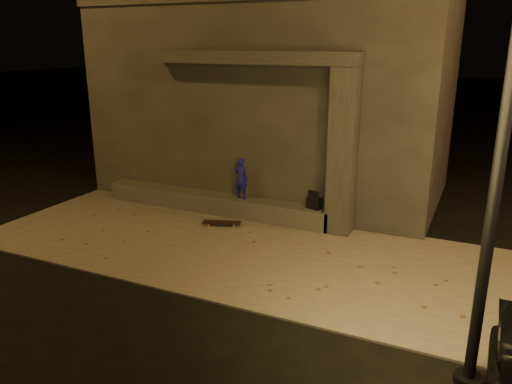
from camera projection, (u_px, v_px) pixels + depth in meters
The scene contains 9 objects.
ground at pixel (183, 289), 8.62m from camera, with size 120.00×120.00×0.00m, color black.
sidewalk at pixel (236, 247), 10.35m from camera, with size 11.00×4.40×0.04m, color slate.
building at pixel (277, 98), 13.91m from camera, with size 9.00×5.10×5.22m.
ledge at pixel (214, 203), 12.41m from camera, with size 6.00×0.55×0.45m, color #54524C.
column at pixel (343, 152), 10.66m from camera, with size 0.55×0.55×3.60m, color #343230.
canopy at pixel (251, 57), 11.03m from camera, with size 5.00×0.70×0.28m, color #343230.
skateboarder at pixel (241, 178), 11.89m from camera, with size 0.36×0.24×0.99m, color #19189F.
backpack at pixel (314, 202), 11.25m from camera, with size 0.35×0.27×0.43m.
skateboard at pixel (222, 223), 11.48m from camera, with size 0.91×0.50×0.10m.
Camera 1 is at (4.43, -6.50, 4.11)m, focal length 35.00 mm.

